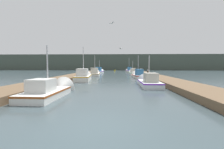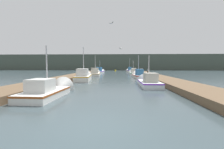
# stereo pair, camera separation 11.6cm
# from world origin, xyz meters

# --- Properties ---
(ground_plane) EXTENTS (200.00, 200.00, 0.00)m
(ground_plane) POSITION_xyz_m (0.00, 0.00, 0.00)
(ground_plane) COLOR #38474C
(dock_left) EXTENTS (2.88, 40.00, 0.44)m
(dock_left) POSITION_xyz_m (-6.27, 16.00, 0.22)
(dock_left) COLOR brown
(dock_left) RESTS_ON ground_plane
(dock_right) EXTENTS (2.88, 40.00, 0.44)m
(dock_right) POSITION_xyz_m (6.27, 16.00, 0.22)
(dock_right) COLOR brown
(dock_right) RESTS_ON ground_plane
(distant_shore_ridge) EXTENTS (120.00, 16.00, 6.40)m
(distant_shore_ridge) POSITION_xyz_m (0.00, 63.25, 3.20)
(distant_shore_ridge) COLOR #424C42
(distant_shore_ridge) RESTS_ON ground_plane
(fishing_boat_0) EXTENTS (1.90, 4.70, 3.77)m
(fishing_boat_0) POSITION_xyz_m (-3.61, 4.97, 0.34)
(fishing_boat_0) COLOR silver
(fishing_boat_0) RESTS_ON ground_plane
(fishing_boat_1) EXTENTS (1.73, 4.71, 3.41)m
(fishing_boat_1) POSITION_xyz_m (3.61, 9.75, 0.38)
(fishing_boat_1) COLOR silver
(fishing_boat_1) RESTS_ON ground_plane
(fishing_boat_2) EXTENTS (2.26, 6.00, 4.84)m
(fishing_boat_2) POSITION_xyz_m (-3.78, 15.00, 0.50)
(fishing_boat_2) COLOR silver
(fishing_boat_2) RESTS_ON ground_plane
(fishing_boat_3) EXTENTS (1.76, 5.31, 4.00)m
(fishing_boat_3) POSITION_xyz_m (3.92, 19.57, 0.40)
(fishing_boat_3) COLOR silver
(fishing_boat_3) RESTS_ON ground_plane
(fishing_boat_4) EXTENTS (2.30, 6.55, 4.44)m
(fishing_boat_4) POSITION_xyz_m (-3.73, 24.50, 0.42)
(fishing_boat_4) COLOR silver
(fishing_boat_4) RESTS_ON ground_plane
(fishing_boat_5) EXTENTS (1.75, 6.12, 3.47)m
(fishing_boat_5) POSITION_xyz_m (3.93, 27.87, 0.39)
(fishing_boat_5) COLOR silver
(fishing_boat_5) RESTS_ON ground_plane
(fishing_boat_6) EXTENTS (1.99, 5.73, 3.67)m
(fishing_boat_6) POSITION_xyz_m (-3.93, 33.49, 0.46)
(fishing_boat_6) COLOR silver
(fishing_boat_6) RESTS_ON ground_plane
(fishing_boat_7) EXTENTS (1.74, 6.31, 4.34)m
(fishing_boat_7) POSITION_xyz_m (3.93, 38.31, 0.45)
(fishing_boat_7) COLOR silver
(fishing_boat_7) RESTS_ON ground_plane
(mooring_piling_0) EXTENTS (0.26, 0.26, 1.32)m
(mooring_piling_0) POSITION_xyz_m (4.83, 16.12, 0.67)
(mooring_piling_0) COLOR #473523
(mooring_piling_0) RESTS_ON ground_plane
(mooring_piling_1) EXTENTS (0.34, 0.34, 1.36)m
(mooring_piling_1) POSITION_xyz_m (4.86, 22.11, 0.69)
(mooring_piling_1) COLOR #473523
(mooring_piling_1) RESTS_ON ground_plane
(mooring_piling_2) EXTENTS (0.35, 0.35, 1.33)m
(mooring_piling_2) POSITION_xyz_m (5.07, 34.07, 0.67)
(mooring_piling_2) COLOR #473523
(mooring_piling_2) RESTS_ON ground_plane
(mooring_piling_3) EXTENTS (0.32, 0.32, 1.11)m
(mooring_piling_3) POSITION_xyz_m (4.76, 26.48, 0.56)
(mooring_piling_3) COLOR #473523
(mooring_piling_3) RESTS_ON ground_plane
(channel_buoy) EXTENTS (0.60, 0.60, 1.10)m
(channel_buoy) POSITION_xyz_m (-0.28, 46.24, 0.17)
(channel_buoy) COLOR gold
(channel_buoy) RESTS_ON ground_plane
(seagull_lead) EXTENTS (0.48, 0.46, 0.12)m
(seagull_lead) POSITION_xyz_m (0.12, 8.92, 5.70)
(seagull_lead) COLOR white
(seagull_1) EXTENTS (0.39, 0.53, 0.12)m
(seagull_1) POSITION_xyz_m (1.02, 11.31, 3.71)
(seagull_1) COLOR white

